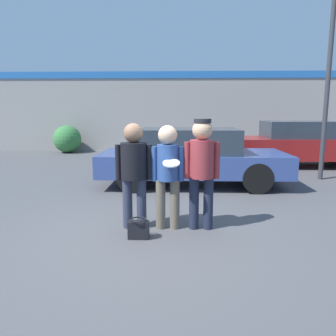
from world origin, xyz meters
TOP-DOWN VIEW (x-y plane):
  - ground_plane at (0.00, 0.00)m, footprint 56.00×56.00m
  - storefront_building at (0.00, 10.24)m, footprint 24.00×0.22m
  - person_left at (-0.27, 0.07)m, footprint 0.57×0.40m
  - person_middle_with_frisbee at (0.25, 0.05)m, footprint 0.49×0.52m
  - person_right at (0.76, 0.05)m, footprint 0.54×0.37m
  - parked_car_near at (0.73, 3.18)m, footprint 4.51×1.93m
  - parked_car_far at (4.52, 6.16)m, footprint 4.59×1.89m
  - shrub at (-4.52, 9.45)m, footprint 1.20×1.20m
  - handbag at (-0.16, -0.39)m, footprint 0.30×0.23m

SIDE VIEW (x-z plane):
  - ground_plane at x=0.00m, z-range 0.00..0.00m
  - handbag at x=-0.16m, z-range -0.01..0.29m
  - shrub at x=-4.52m, z-range 0.00..1.20m
  - parked_car_near at x=0.73m, z-range 0.02..1.41m
  - parked_car_far at x=4.52m, z-range 0.01..1.50m
  - person_middle_with_frisbee at x=0.25m, z-range 0.14..1.74m
  - person_left at x=-0.27m, z-range 0.16..1.80m
  - person_right at x=0.76m, z-range 0.18..1.88m
  - storefront_building at x=0.00m, z-range 0.03..3.59m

